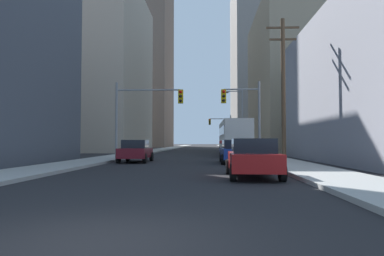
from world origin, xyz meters
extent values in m
plane|color=black|center=(0.00, 0.00, 0.00)|extent=(400.00, 400.00, 0.00)
cube|color=#9E9E99|center=(-6.33, 50.00, 0.07)|extent=(2.88, 160.00, 0.15)
cube|color=#9E9E99|center=(6.33, 50.00, 0.07)|extent=(2.88, 160.00, 0.15)
cube|color=silver|center=(4.20, 30.70, 1.95)|extent=(2.59, 11.52, 2.90)
cube|color=black|center=(2.94, 30.70, 2.47)|extent=(0.10, 10.58, 0.80)
cube|color=red|center=(2.93, 30.70, 1.37)|extent=(0.10, 10.58, 0.28)
cylinder|color=black|center=(3.02, 34.72, 0.50)|extent=(0.32, 1.00, 1.00)
cylinder|color=black|center=(5.37, 34.72, 0.50)|extent=(0.32, 1.00, 1.00)
cylinder|color=black|center=(3.02, 27.48, 0.50)|extent=(0.32, 1.00, 1.00)
cylinder|color=black|center=(5.37, 27.48, 0.50)|extent=(0.32, 1.00, 1.00)
cube|color=maroon|center=(3.35, 9.08, 0.65)|extent=(1.91, 4.24, 0.65)
cube|color=black|center=(3.35, 8.93, 1.25)|extent=(1.63, 1.94, 0.55)
cylinder|color=black|center=(2.49, 10.43, 0.32)|extent=(0.22, 0.64, 0.64)
cylinder|color=black|center=(4.21, 10.43, 0.32)|extent=(0.22, 0.64, 0.64)
cylinder|color=black|center=(2.49, 7.74, 0.32)|extent=(0.22, 0.64, 0.64)
cylinder|color=black|center=(4.21, 7.74, 0.32)|extent=(0.22, 0.64, 0.64)
cube|color=navy|center=(3.36, 18.11, 0.65)|extent=(1.93, 4.25, 0.65)
cube|color=black|center=(3.36, 17.96, 1.25)|extent=(1.64, 1.95, 0.55)
cylinder|color=black|center=(2.50, 19.45, 0.32)|extent=(0.22, 0.64, 0.64)
cylinder|color=black|center=(4.23, 19.45, 0.32)|extent=(0.22, 0.64, 0.64)
cylinder|color=black|center=(2.50, 16.76, 0.32)|extent=(0.22, 0.64, 0.64)
cylinder|color=black|center=(4.23, 16.76, 0.32)|extent=(0.22, 0.64, 0.64)
cube|color=maroon|center=(-3.36, 19.10, 0.65)|extent=(1.92, 4.25, 0.65)
cube|color=black|center=(-3.36, 18.95, 1.25)|extent=(1.64, 1.94, 0.55)
cylinder|color=black|center=(-4.22, 20.45, 0.32)|extent=(0.22, 0.64, 0.64)
cylinder|color=black|center=(-2.49, 20.45, 0.32)|extent=(0.22, 0.64, 0.64)
cylinder|color=black|center=(-4.22, 17.76, 0.32)|extent=(0.22, 0.64, 0.64)
cylinder|color=black|center=(-2.49, 17.76, 0.32)|extent=(0.22, 0.64, 0.64)
cylinder|color=gray|center=(-5.49, 21.97, 3.00)|extent=(0.18, 0.18, 6.00)
cylinder|color=gray|center=(-3.00, 21.97, 5.40)|extent=(4.99, 0.12, 0.12)
cube|color=gold|center=(-0.50, 21.97, 4.88)|extent=(0.38, 0.30, 1.05)
sphere|color=red|center=(-0.50, 21.80, 5.21)|extent=(0.24, 0.24, 0.24)
sphere|color=black|center=(-0.50, 21.80, 4.88)|extent=(0.24, 0.24, 0.24)
sphere|color=black|center=(-0.50, 21.80, 4.54)|extent=(0.24, 0.24, 0.24)
cylinder|color=gray|center=(5.49, 21.97, 3.00)|extent=(0.18, 0.18, 6.00)
cylinder|color=gray|center=(4.14, 21.97, 5.40)|extent=(2.70, 0.12, 0.12)
cube|color=gold|center=(2.79, 21.97, 4.88)|extent=(0.38, 0.30, 1.05)
sphere|color=red|center=(2.79, 21.80, 5.21)|extent=(0.24, 0.24, 0.24)
sphere|color=black|center=(2.79, 21.80, 4.88)|extent=(0.24, 0.24, 0.24)
sphere|color=black|center=(2.79, 21.80, 4.54)|extent=(0.24, 0.24, 0.24)
cylinder|color=gray|center=(5.49, 56.27, 3.00)|extent=(0.18, 0.18, 6.00)
cylinder|color=gray|center=(3.68, 56.27, 5.40)|extent=(3.64, 0.12, 0.12)
cube|color=gold|center=(1.86, 56.27, 4.88)|extent=(0.38, 0.30, 1.05)
sphere|color=red|center=(1.86, 56.10, 5.21)|extent=(0.24, 0.24, 0.24)
sphere|color=black|center=(1.86, 56.10, 4.88)|extent=(0.24, 0.24, 0.24)
sphere|color=black|center=(1.86, 56.10, 4.54)|extent=(0.24, 0.24, 0.24)
cylinder|color=brown|center=(6.62, 18.74, 4.83)|extent=(0.28, 0.28, 9.67)
cube|color=brown|center=(6.62, 18.74, 9.07)|extent=(2.20, 0.12, 0.12)
cube|color=brown|center=(6.62, 18.74, 8.27)|extent=(1.80, 0.12, 0.12)
cylinder|color=gray|center=(5.59, 36.20, 3.75)|extent=(0.16, 0.16, 7.50)
cylinder|color=gray|center=(4.67, 36.20, 7.30)|extent=(1.84, 0.10, 0.10)
ellipsoid|color=#4C4C51|center=(3.75, 36.20, 7.20)|extent=(0.56, 0.32, 0.20)
cube|color=#B7A893|center=(-21.20, 47.36, 12.11)|extent=(25.28, 21.61, 24.22)
cube|color=#66564C|center=(-20.01, 89.03, 34.29)|extent=(22.28, 22.63, 68.59)
cube|color=tan|center=(19.36, 45.09, 9.93)|extent=(21.74, 21.54, 19.86)
cube|color=gray|center=(20.02, 90.91, 22.52)|extent=(23.05, 26.08, 45.03)
camera|label=1|loc=(1.62, -4.67, 1.40)|focal=32.66mm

